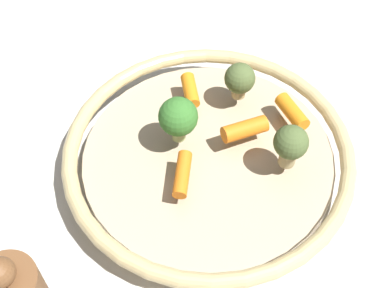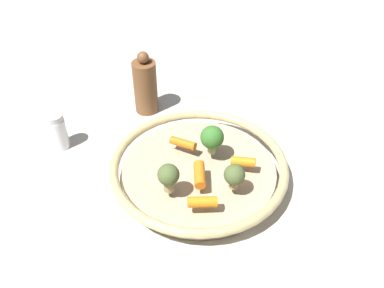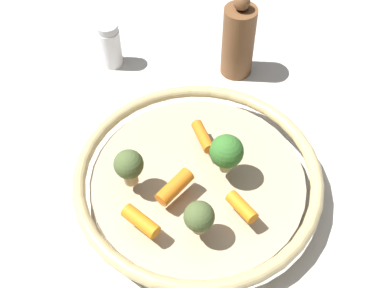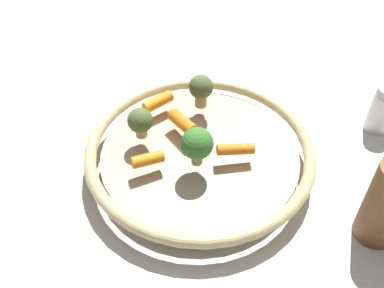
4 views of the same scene
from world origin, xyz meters
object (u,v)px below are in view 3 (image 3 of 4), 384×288
serving_bowl (198,180)px  baby_carrot_left (200,136)px  broccoli_floret_edge (227,152)px  broccoli_floret_large (199,217)px  pepper_mill (238,40)px  baby_carrot_back (141,221)px  baby_carrot_near_rim (242,207)px  salt_shaker (110,45)px  baby_carrot_right (175,187)px  broccoli_floret_small (129,166)px

serving_bowl → baby_carrot_left: size_ratio=6.38×
serving_bowl → broccoli_floret_edge: (0.01, -0.04, 0.06)m
broccoli_floret_large → pepper_mill: bearing=-3.4°
baby_carrot_back → broccoli_floret_edge: 0.14m
baby_carrot_near_rim → baby_carrot_left: (0.11, 0.07, -0.00)m
baby_carrot_near_rim → pepper_mill: (0.31, 0.03, 0.01)m
salt_shaker → baby_carrot_near_rim: bearing=-140.7°
serving_bowl → baby_carrot_right: bearing=146.1°
broccoli_floret_small → serving_bowl: bearing=-71.0°
broccoli_floret_small → salt_shaker: 0.29m
baby_carrot_left → pepper_mill: bearing=-10.5°
baby_carrot_right → broccoli_floret_small: broccoli_floret_small is taller
serving_bowl → broccoli_floret_large: bearing=-171.8°
broccoli_floret_edge → salt_shaker: size_ratio=0.72×
broccoli_floret_large → broccoli_floret_edge: bearing=-13.6°
baby_carrot_back → pepper_mill: (0.34, -0.09, 0.01)m
baby_carrot_left → broccoli_floret_small: (-0.08, 0.08, 0.03)m
baby_carrot_right → baby_carrot_near_rim: size_ratio=1.20×
baby_carrot_right → pepper_mill: (0.29, -0.06, 0.01)m
baby_carrot_left → salt_shaker: 0.26m
baby_carrot_left → broccoli_floret_edge: (-0.04, -0.04, 0.03)m
broccoli_floret_edge → pepper_mill: bearing=0.6°
baby_carrot_near_rim → salt_shaker: bearing=39.3°
baby_carrot_left → salt_shaker: size_ratio=0.65×
broccoli_floret_large → broccoli_floret_small: size_ratio=0.86×
broccoli_floret_edge → baby_carrot_near_rim: bearing=-157.3°
broccoli_floret_small → pepper_mill: size_ratio=0.37×
broccoli_floret_large → salt_shaker: size_ratio=0.59×
baby_carrot_near_rim → broccoli_floret_large: broccoli_floret_large is taller
baby_carrot_right → broccoli_floret_small: (0.01, 0.06, 0.02)m
baby_carrot_right → salt_shaker: salt_shaker is taller
baby_carrot_near_rim → broccoli_floret_large: size_ratio=0.93×
serving_bowl → broccoli_floret_large: broccoli_floret_large is taller
broccoli_floret_edge → baby_carrot_left: bearing=41.8°
serving_bowl → pepper_mill: size_ratio=2.24×
baby_carrot_right → pepper_mill: 0.29m
salt_shaker → pepper_mill: bearing=-87.1°
baby_carrot_back → baby_carrot_near_rim: bearing=-72.7°
baby_carrot_left → salt_shaker: (0.19, 0.18, -0.01)m
salt_shaker → pepper_mill: (0.01, -0.21, 0.03)m
broccoli_floret_edge → serving_bowl: bearing=103.0°
broccoli_floret_edge → broccoli_floret_small: broccoli_floret_edge is taller
broccoli_floret_large → serving_bowl: bearing=8.2°
baby_carrot_near_rim → broccoli_floret_edge: 0.07m
salt_shaker → pepper_mill: 0.21m
baby_carrot_back → pepper_mill: bearing=-14.7°
baby_carrot_right → broccoli_floret_edge: bearing=-53.2°
baby_carrot_back → salt_shaker: salt_shaker is taller
baby_carrot_left → broccoli_floret_small: broccoli_floret_small is taller
baby_carrot_back → broccoli_floret_large: size_ratio=1.03×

